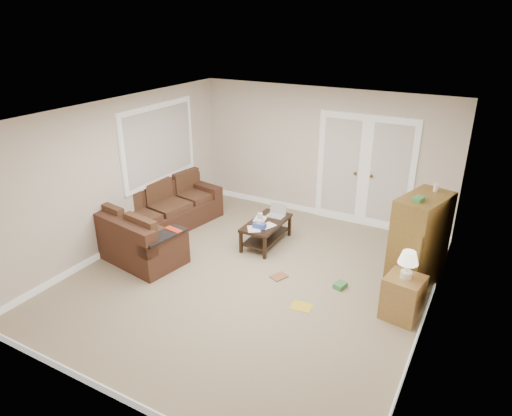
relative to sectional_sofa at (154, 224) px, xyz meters
The scene contains 17 objects.
floor 2.18m from the sectional_sofa, ahead, with size 5.50×5.50×0.00m, color tan.
ceiling 3.08m from the sectional_sofa, ahead, with size 5.00×5.50×0.02m, color white.
wall_left 1.05m from the sectional_sofa, 139.69° to the right, with size 0.02×5.50×2.50m, color beige.
wall_right 4.74m from the sectional_sofa, ahead, with size 0.02×5.50×2.50m, color beige.
wall_back 3.38m from the sectional_sofa, 48.81° to the left, with size 5.00×0.02×2.50m, color beige.
wall_front 3.85m from the sectional_sofa, 55.02° to the right, with size 5.00×0.02×2.50m, color beige.
baseboards 2.18m from the sectional_sofa, ahead, with size 5.00×5.50×0.10m, color white, non-canonical shape.
french_doors 3.91m from the sectional_sofa, 38.86° to the left, with size 1.80×0.05×2.13m.
window_left 1.46m from the sectional_sofa, 115.12° to the left, with size 0.05×1.92×1.42m.
sectional_sofa is the anchor object (origin of this frame).
coffee_table 1.99m from the sectional_sofa, 24.28° to the left, with size 0.53×1.05×0.71m.
tv_armoire 4.40m from the sectional_sofa, ahead, with size 0.73×1.01×1.56m.
side_cabinet 4.34m from the sectional_sofa, ahead, with size 0.52×0.52×0.97m.
space_heater 4.71m from the sectional_sofa, 27.10° to the left, with size 0.12×0.10×0.30m, color white.
floor_magazine 3.18m from the sectional_sofa, 11.19° to the right, with size 0.29×0.23×0.01m, color gold.
floor_greenbox 3.42m from the sectional_sofa, ahead, with size 0.14×0.19×0.08m, color #3C8441.
floor_book 2.43m from the sectional_sofa, ahead, with size 0.18×0.25×0.02m, color brown.
Camera 1 is at (2.94, -5.19, 3.70)m, focal length 32.00 mm.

